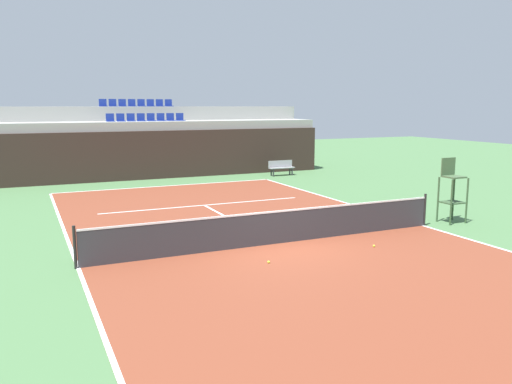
{
  "coord_description": "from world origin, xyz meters",
  "views": [
    {
      "loc": [
        -6.54,
        -12.86,
        3.94
      ],
      "look_at": [
        0.27,
        2.0,
        1.2
      ],
      "focal_mm": 36.14,
      "sensor_mm": 36.0,
      "label": 1
    }
  ],
  "objects_px": {
    "tennis_ball_0": "(374,246)",
    "tennis_ball_1": "(269,262)",
    "tennis_net": "(276,227)",
    "umpire_chair": "(452,188)",
    "player_bench": "(281,167)"
  },
  "relations": [
    {
      "from": "tennis_ball_0",
      "to": "tennis_ball_1",
      "type": "height_order",
      "value": "same"
    },
    {
      "from": "tennis_net",
      "to": "tennis_ball_1",
      "type": "distance_m",
      "value": 1.96
    },
    {
      "from": "umpire_chair",
      "to": "tennis_ball_0",
      "type": "relative_size",
      "value": 33.33
    },
    {
      "from": "tennis_net",
      "to": "tennis_ball_1",
      "type": "height_order",
      "value": "tennis_net"
    },
    {
      "from": "umpire_chair",
      "to": "tennis_ball_0",
      "type": "height_order",
      "value": "umpire_chair"
    },
    {
      "from": "tennis_ball_1",
      "to": "tennis_ball_0",
      "type": "bearing_deg",
      "value": 2.15
    },
    {
      "from": "tennis_net",
      "to": "tennis_ball_1",
      "type": "relative_size",
      "value": 167.88
    },
    {
      "from": "tennis_net",
      "to": "tennis_ball_1",
      "type": "xyz_separation_m",
      "value": [
        -1.03,
        -1.6,
        -0.47
      ]
    },
    {
      "from": "tennis_net",
      "to": "tennis_ball_1",
      "type": "bearing_deg",
      "value": -122.7
    },
    {
      "from": "tennis_ball_1",
      "to": "player_bench",
      "type": "bearing_deg",
      "value": 61.56
    },
    {
      "from": "tennis_net",
      "to": "tennis_ball_0",
      "type": "relative_size",
      "value": 167.88
    },
    {
      "from": "umpire_chair",
      "to": "player_bench",
      "type": "xyz_separation_m",
      "value": [
        0.25,
        13.08,
        -0.68
      ]
    },
    {
      "from": "player_bench",
      "to": "tennis_ball_0",
      "type": "xyz_separation_m",
      "value": [
        -4.62,
        -14.61,
        -0.46
      ]
    },
    {
      "from": "umpire_chair",
      "to": "tennis_ball_1",
      "type": "relative_size",
      "value": 33.33
    },
    {
      "from": "tennis_net",
      "to": "umpire_chair",
      "type": "xyz_separation_m",
      "value": [
        6.7,
        0.06,
        0.68
      ]
    }
  ]
}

